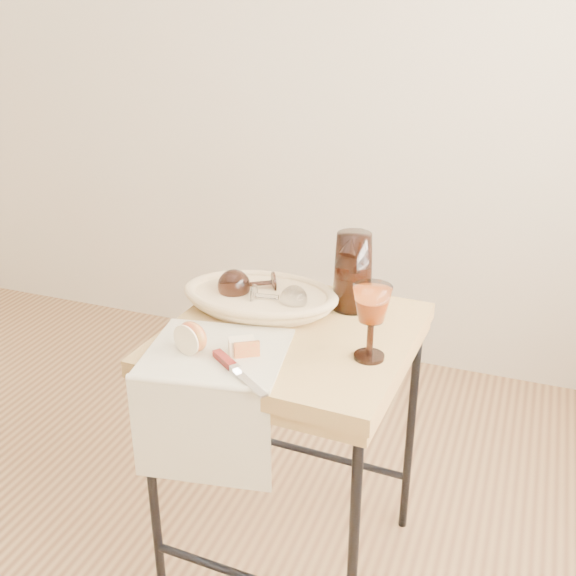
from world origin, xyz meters
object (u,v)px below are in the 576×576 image
at_px(pitcher, 353,271).
at_px(table_knife, 237,371).
at_px(bread_basket, 260,299).
at_px(goblet_lying_a, 251,284).
at_px(side_table, 291,454).
at_px(tea_towel, 216,352).
at_px(goblet_lying_b, 277,297).
at_px(wine_goblet, 371,322).
at_px(apple_half, 193,337).

bearing_deg(pitcher, table_knife, -105.31).
bearing_deg(bread_basket, goblet_lying_a, 149.62).
xyz_separation_m(side_table, bread_basket, (-0.12, 0.09, 0.39)).
distance_m(goblet_lying_a, pitcher, 0.27).
bearing_deg(goblet_lying_a, tea_towel, 63.65).
distance_m(goblet_lying_b, wine_goblet, 0.31).
relative_size(apple_half, table_knife, 0.39).
bearing_deg(wine_goblet, tea_towel, -162.78).
height_order(side_table, apple_half, apple_half).
bearing_deg(goblet_lying_a, bread_basket, 120.55).
relative_size(side_table, tea_towel, 2.35).
xyz_separation_m(side_table, goblet_lying_b, (-0.06, 0.07, 0.42)).
bearing_deg(table_knife, wine_goblet, 72.28).
bearing_deg(tea_towel, wine_goblet, 7.59).
distance_m(goblet_lying_b, table_knife, 0.32).
height_order(pitcher, apple_half, pitcher).
distance_m(side_table, table_knife, 0.46).
xyz_separation_m(goblet_lying_a, wine_goblet, (0.36, -0.17, 0.03)).
bearing_deg(side_table, wine_goblet, -17.59).
xyz_separation_m(side_table, tea_towel, (-0.12, -0.17, 0.37)).
relative_size(pitcher, apple_half, 3.06).
relative_size(bread_basket, wine_goblet, 2.01).
height_order(bread_basket, goblet_lying_a, goblet_lying_a).
bearing_deg(side_table, goblet_lying_b, 132.97).
bearing_deg(tea_towel, bread_basket, 80.25).
height_order(bread_basket, pitcher, pitcher).
xyz_separation_m(pitcher, wine_goblet, (0.11, -0.24, -0.01)).
distance_m(goblet_lying_a, apple_half, 0.29).
relative_size(tea_towel, table_knife, 1.54).
relative_size(goblet_lying_b, table_knife, 0.56).
xyz_separation_m(tea_towel, pitcher, (0.22, 0.35, 0.10)).
distance_m(pitcher, wine_goblet, 0.27).
bearing_deg(apple_half, side_table, 62.80).
xyz_separation_m(tea_towel, wine_goblet, (0.33, 0.10, 0.09)).
height_order(side_table, bread_basket, bread_basket).
height_order(tea_towel, pitcher, pitcher).
relative_size(goblet_lying_a, wine_goblet, 0.78).
relative_size(wine_goblet, apple_half, 2.26).
xyz_separation_m(goblet_lying_a, apple_half, (-0.02, -0.29, -0.01)).
bearing_deg(tea_towel, pitcher, 47.78).
bearing_deg(goblet_lying_a, pitcher, 162.59).
relative_size(bread_basket, pitcher, 1.49).
relative_size(goblet_lying_a, pitcher, 0.58).
distance_m(bread_basket, goblet_lying_b, 0.06).
xyz_separation_m(goblet_lying_b, pitcher, (0.17, 0.11, 0.05)).
bearing_deg(table_knife, goblet_lying_a, 145.08).
height_order(tea_towel, table_knife, table_knife).
xyz_separation_m(tea_towel, goblet_lying_a, (-0.03, 0.28, 0.05)).
xyz_separation_m(pitcher, apple_half, (-0.27, -0.36, -0.06)).
height_order(side_table, goblet_lying_a, goblet_lying_a).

